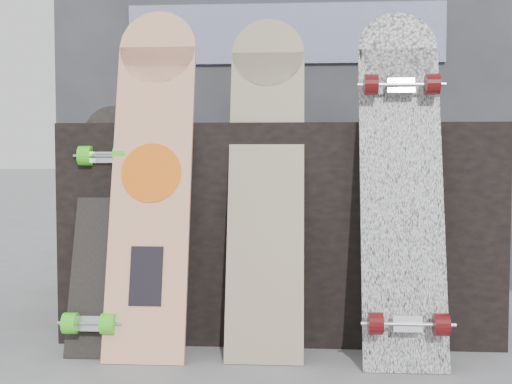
# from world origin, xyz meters

# --- Properties ---
(ground) EXTENTS (60.00, 60.00, 0.00)m
(ground) POSITION_xyz_m (0.00, 0.00, 0.00)
(ground) COLOR slate
(ground) RESTS_ON ground
(vendor_table) EXTENTS (1.60, 0.60, 0.80)m
(vendor_table) POSITION_xyz_m (0.00, 0.50, 0.40)
(vendor_table) COLOR black
(vendor_table) RESTS_ON ground
(booth) EXTENTS (2.40, 0.22, 2.20)m
(booth) POSITION_xyz_m (0.00, 1.35, 1.10)
(booth) COLOR #313136
(booth) RESTS_ON ground
(merch_box_purple) EXTENTS (0.18, 0.12, 0.10)m
(merch_box_purple) POSITION_xyz_m (-0.50, 0.60, 0.85)
(merch_box_purple) COLOR #493063
(merch_box_purple) RESTS_ON vendor_table
(merch_box_small) EXTENTS (0.14, 0.14, 0.12)m
(merch_box_small) POSITION_xyz_m (0.53, 0.56, 0.86)
(merch_box_small) COLOR #493063
(merch_box_small) RESTS_ON vendor_table
(merch_box_flat) EXTENTS (0.22, 0.10, 0.06)m
(merch_box_flat) POSITION_xyz_m (-0.04, 0.68, 0.83)
(merch_box_flat) COLOR #D1B78C
(merch_box_flat) RESTS_ON vendor_table
(longboard_geisha) EXTENTS (0.28, 0.32, 1.21)m
(longboard_geisha) POSITION_xyz_m (-0.44, 0.15, 0.64)
(longboard_geisha) COLOR #D0AD8C
(longboard_geisha) RESTS_ON ground
(longboard_celtic) EXTENTS (0.26, 0.33, 1.18)m
(longboard_celtic) POSITION_xyz_m (-0.04, 0.18, 0.63)
(longboard_celtic) COLOR beige
(longboard_celtic) RESTS_ON ground
(longboard_cascadia) EXTENTS (0.27, 0.37, 1.19)m
(longboard_cascadia) POSITION_xyz_m (0.41, 0.11, 0.62)
(longboard_cascadia) COLOR white
(longboard_cascadia) RESTS_ON ground
(skateboard_dark) EXTENTS (0.20, 0.34, 0.87)m
(skateboard_dark) POSITION_xyz_m (-0.62, 0.16, 0.45)
(skateboard_dark) COLOR black
(skateboard_dark) RESTS_ON ground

